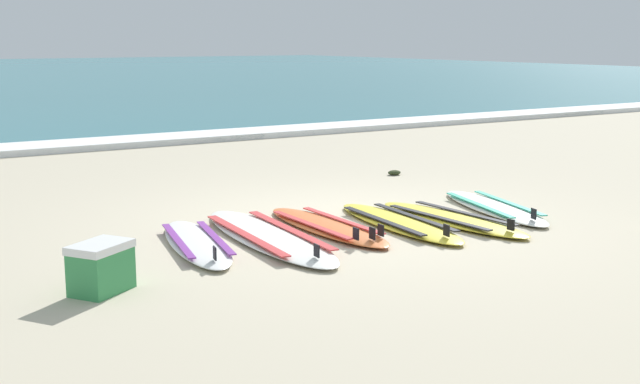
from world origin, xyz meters
name	(u,v)px	position (x,y,z in m)	size (l,w,h in m)	color
ground_plane	(346,222)	(0.00, 0.00, 0.00)	(80.00, 80.00, 0.00)	#C1B599
wave_foam_strip	(117,142)	(0.00, 7.25, 0.06)	(80.00, 1.08, 0.11)	white
surfboard_0	(197,243)	(-1.72, -0.12, 0.04)	(0.87, 1.97, 0.18)	white
surfboard_1	(268,236)	(-1.04, -0.23, 0.04)	(0.83, 2.60, 0.18)	silver
surfboard_2	(327,226)	(-0.35, -0.18, 0.04)	(0.53, 2.03, 0.18)	orange
surfboard_3	(398,222)	(0.36, -0.43, 0.04)	(0.69, 2.13, 0.18)	yellow
surfboard_4	(451,219)	(0.92, -0.58, 0.04)	(0.62, 2.09, 0.18)	yellow
surfboard_5	(494,207)	(1.71, -0.38, 0.04)	(1.00, 2.11, 0.18)	silver
cooler_box	(101,267)	(-2.87, -1.00, 0.19)	(0.55, 0.51, 0.38)	#338C4C
seaweed_clump_near_shoreline	(394,173)	(2.23, 2.11, 0.03)	(0.19, 0.15, 0.07)	#2D381E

